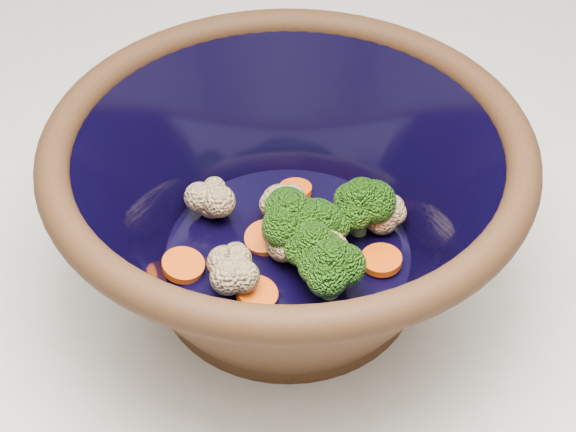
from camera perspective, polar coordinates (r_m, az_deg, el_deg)
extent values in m
cylinder|color=black|center=(0.64, 0.00, -4.04)|extent=(0.20, 0.20, 0.01)
torus|color=black|center=(0.55, 0.00, 5.22)|extent=(0.34, 0.34, 0.02)
cylinder|color=black|center=(0.62, 0.00, -2.48)|extent=(0.19, 0.19, 0.00)
cylinder|color=#608442|center=(0.59, 2.98, -4.90)|extent=(0.01, 0.01, 0.02)
ellipsoid|color=#377516|center=(0.57, 3.07, -3.19)|extent=(0.04, 0.04, 0.04)
cylinder|color=#608442|center=(0.63, 5.09, -0.45)|extent=(0.01, 0.01, 0.02)
ellipsoid|color=#377516|center=(0.61, 5.24, 1.28)|extent=(0.04, 0.04, 0.04)
cylinder|color=#608442|center=(0.62, 1.35, -1.87)|extent=(0.01, 0.01, 0.02)
ellipsoid|color=#377516|center=(0.60, 1.39, -0.27)|extent=(0.04, 0.04, 0.04)
cylinder|color=#608442|center=(0.62, 0.27, -1.53)|extent=(0.01, 0.01, 0.02)
ellipsoid|color=#377516|center=(0.60, 0.28, 0.25)|extent=(0.05, 0.05, 0.04)
cylinder|color=#608442|center=(0.62, 2.56, -1.81)|extent=(0.01, 0.01, 0.02)
ellipsoid|color=#377516|center=(0.60, 2.63, -0.31)|extent=(0.04, 0.04, 0.03)
cylinder|color=#608442|center=(0.60, 1.78, -3.47)|extent=(0.01, 0.01, 0.02)
ellipsoid|color=#377516|center=(0.58, 1.83, -1.85)|extent=(0.04, 0.04, 0.04)
sphere|color=beige|center=(0.63, 6.68, -0.13)|extent=(0.03, 0.03, 0.03)
sphere|color=beige|center=(0.59, 2.83, -3.76)|extent=(0.03, 0.03, 0.03)
sphere|color=beige|center=(0.62, 1.05, -0.91)|extent=(0.03, 0.03, 0.03)
sphere|color=beige|center=(0.59, -3.77, -4.13)|extent=(0.03, 0.03, 0.03)
sphere|color=beige|center=(0.64, -5.40, 1.08)|extent=(0.03, 0.03, 0.03)
sphere|color=beige|center=(0.61, -0.06, -1.43)|extent=(0.03, 0.03, 0.03)
sphere|color=beige|center=(0.61, -0.30, -2.01)|extent=(0.03, 0.03, 0.03)
sphere|color=beige|center=(0.64, -0.63, 1.02)|extent=(0.03, 0.03, 0.03)
sphere|color=beige|center=(0.60, -4.57, -3.32)|extent=(0.03, 0.03, 0.03)
cylinder|color=#FE510B|center=(0.62, -1.65, -1.56)|extent=(0.03, 0.03, 0.01)
cylinder|color=#FE510B|center=(0.66, 0.52, 1.87)|extent=(0.03, 0.03, 0.01)
cylinder|color=#FE510B|center=(0.61, -7.47, -3.49)|extent=(0.03, 0.03, 0.01)
cylinder|color=#FE510B|center=(0.59, -2.21, -5.54)|extent=(0.03, 0.03, 0.01)
cylinder|color=#FE510B|center=(0.65, 0.40, 0.59)|extent=(0.03, 0.03, 0.01)
cylinder|color=#FE510B|center=(0.61, 6.64, -3.13)|extent=(0.03, 0.03, 0.01)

